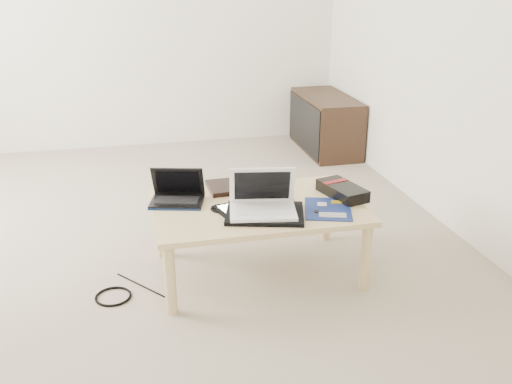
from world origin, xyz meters
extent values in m
plane|color=#AA9F8A|center=(0.00, 0.00, 0.00)|extent=(4.00, 4.00, 0.00)
cube|color=white|center=(0.00, 2.05, 1.30)|extent=(4.00, 0.10, 2.60)
cube|color=white|center=(0.00, -2.05, 1.30)|extent=(4.00, 0.10, 2.60)
cube|color=white|center=(2.05, 0.00, 1.30)|extent=(0.10, 4.00, 2.60)
cube|color=#E1BC87|center=(0.67, -0.60, 0.39)|extent=(1.10, 0.70, 0.03)
cylinder|color=#E1BC87|center=(0.17, -0.90, 0.18)|extent=(0.06, 0.06, 0.37)
cylinder|color=#E1BC87|center=(1.17, -0.90, 0.18)|extent=(0.06, 0.06, 0.37)
cylinder|color=#E1BC87|center=(0.17, -0.30, 0.18)|extent=(0.06, 0.06, 0.37)
cylinder|color=#E1BC87|center=(1.17, -0.30, 0.18)|extent=(0.06, 0.06, 0.37)
cube|color=#352216|center=(1.78, 1.45, 0.25)|extent=(0.40, 0.90, 0.50)
cube|color=black|center=(1.58, 1.45, 0.25)|extent=(0.02, 0.86, 0.44)
cube|color=black|center=(0.58, -0.33, 0.41)|extent=(0.28, 0.24, 0.03)
cube|color=black|center=(0.25, -0.48, 0.41)|extent=(0.32, 0.26, 0.02)
cube|color=black|center=(0.25, -0.48, 0.42)|extent=(0.25, 0.16, 0.00)
cube|color=black|center=(0.23, -0.55, 0.42)|extent=(0.07, 0.04, 0.00)
cube|color=black|center=(0.27, -0.42, 0.50)|extent=(0.29, 0.15, 0.18)
cube|color=black|center=(0.27, -0.43, 0.50)|extent=(0.24, 0.12, 0.14)
cube|color=#0D204C|center=(0.23, -0.57, 0.40)|extent=(0.27, 0.08, 0.01)
cube|color=black|center=(0.56, -0.64, 0.41)|extent=(0.28, 0.24, 0.01)
cube|color=white|center=(0.56, -0.64, 0.41)|extent=(0.22, 0.19, 0.00)
cube|color=silver|center=(0.81, -0.50, 0.41)|extent=(0.10, 0.24, 0.02)
cube|color=gray|center=(0.81, -0.50, 0.42)|extent=(0.08, 0.19, 0.00)
cube|color=black|center=(0.67, -0.74, 0.41)|extent=(0.45, 0.38, 0.02)
cube|color=white|center=(0.66, -0.75, 0.43)|extent=(0.37, 0.29, 0.02)
cube|color=white|center=(0.66, -0.75, 0.44)|extent=(0.29, 0.17, 0.00)
cube|color=white|center=(0.64, -0.84, 0.44)|extent=(0.08, 0.04, 0.00)
cube|color=white|center=(0.67, -0.68, 0.54)|extent=(0.34, 0.15, 0.21)
cube|color=black|center=(0.67, -0.68, 0.54)|extent=(0.29, 0.12, 0.17)
cube|color=navy|center=(1.01, -0.74, 0.40)|extent=(0.31, 0.35, 0.01)
cube|color=silver|center=(0.99, -0.69, 0.41)|extent=(0.06, 0.06, 0.01)
cube|color=gold|center=(1.10, -0.68, 0.41)|extent=(0.10, 0.04, 0.01)
cube|color=gold|center=(1.09, -0.69, 0.41)|extent=(0.10, 0.04, 0.01)
cube|color=silver|center=(1.01, -0.81, 0.41)|extent=(0.13, 0.05, 0.01)
cube|color=silver|center=(1.00, -0.83, 0.41)|extent=(0.13, 0.05, 0.01)
cube|color=silver|center=(0.99, -0.85, 0.41)|extent=(0.13, 0.05, 0.01)
cube|color=black|center=(0.94, -0.77, 0.41)|extent=(0.03, 0.03, 0.01)
cube|color=black|center=(1.15, -0.58, 0.43)|extent=(0.22, 0.33, 0.06)
cube|color=maroon|center=(1.13, -0.52, 0.47)|extent=(0.15, 0.08, 0.00)
torus|color=black|center=(0.46, -0.62, 0.41)|extent=(0.12, 0.12, 0.01)
torus|color=black|center=(-0.11, -0.69, 0.01)|extent=(0.22, 0.22, 0.01)
cylinder|color=black|center=(0.03, -0.61, 0.00)|extent=(0.24, 0.30, 0.01)
camera|label=1|loc=(0.03, -3.30, 1.58)|focal=40.00mm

